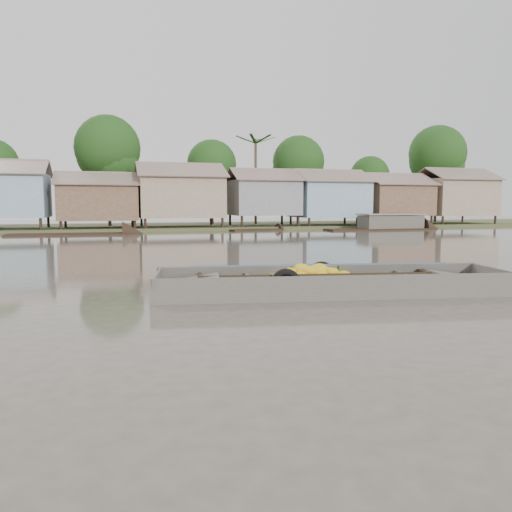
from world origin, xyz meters
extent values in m
plane|color=#4B443A|center=(0.00, 0.00, 0.00)|extent=(120.00, 120.00, 0.00)
cube|color=#384723|center=(0.00, 33.00, 0.00)|extent=(120.00, 12.00, 0.50)
cube|color=#7A98A8|center=(-10.50, 29.50, 2.70)|extent=(6.20, 5.20, 3.20)
cube|color=brown|center=(-10.50, 30.90, 4.75)|extent=(6.60, 3.02, 1.28)
cube|color=brown|center=(-3.80, 29.50, 2.20)|extent=(5.80, 4.60, 2.70)
cube|color=brown|center=(-3.80, 28.26, 4.00)|extent=(6.20, 2.67, 1.14)
cube|color=brown|center=(-3.80, 30.74, 4.00)|extent=(6.20, 2.67, 1.14)
cube|color=gray|center=(2.50, 29.50, 2.65)|extent=(6.50, 5.30, 3.30)
cube|color=brown|center=(2.50, 28.07, 4.75)|extent=(6.90, 3.08, 1.31)
cube|color=brown|center=(2.50, 30.93, 4.75)|extent=(6.90, 3.08, 1.31)
cube|color=slate|center=(9.50, 29.50, 2.60)|extent=(5.40, 4.70, 2.90)
cube|color=brown|center=(9.50, 28.23, 4.50)|extent=(5.80, 2.73, 1.17)
cube|color=brown|center=(9.50, 30.77, 4.50)|extent=(5.80, 2.73, 1.17)
cube|color=#7A98A8|center=(15.50, 29.50, 2.50)|extent=(6.00, 5.00, 3.10)
cube|color=brown|center=(15.50, 28.15, 4.50)|extent=(6.40, 2.90, 1.24)
cube|color=brown|center=(15.50, 30.85, 4.50)|extent=(6.40, 2.90, 1.24)
cube|color=brown|center=(22.00, 29.50, 2.45)|extent=(5.70, 4.90, 2.80)
cube|color=brown|center=(22.00, 28.18, 4.30)|extent=(6.10, 2.85, 1.21)
cube|color=brown|center=(22.00, 30.82, 4.30)|extent=(6.10, 2.85, 1.21)
cube|color=gray|center=(28.50, 29.50, 2.70)|extent=(6.30, 5.10, 3.40)
cube|color=brown|center=(28.50, 28.12, 4.85)|extent=(6.70, 2.96, 1.26)
cube|color=brown|center=(28.50, 30.88, 4.85)|extent=(6.70, 2.96, 1.26)
cylinder|color=#473323|center=(-3.00, 33.00, 3.15)|extent=(0.28, 0.28, 6.30)
sphere|color=#183410|center=(-3.00, 33.00, 6.75)|extent=(5.40, 5.40, 5.40)
cylinder|color=#473323|center=(6.00, 34.00, 2.62)|extent=(0.28, 0.28, 5.25)
sphere|color=#183410|center=(6.00, 34.00, 5.62)|extent=(4.50, 4.50, 4.50)
cylinder|color=#473323|center=(14.00, 33.00, 2.80)|extent=(0.28, 0.28, 5.60)
sphere|color=#183410|center=(14.00, 33.00, 6.00)|extent=(4.80, 4.80, 4.80)
cylinder|color=#473323|center=(22.00, 34.00, 2.27)|extent=(0.28, 0.28, 4.55)
sphere|color=#183410|center=(22.00, 34.00, 4.88)|extent=(3.90, 3.90, 3.90)
cylinder|color=#473323|center=(29.00, 33.00, 3.32)|extent=(0.28, 0.28, 6.65)
sphere|color=#183410|center=(29.00, 33.00, 7.12)|extent=(5.70, 5.70, 5.70)
cylinder|color=#473323|center=(10.00, 33.50, 4.00)|extent=(0.24, 0.24, 8.00)
cube|color=black|center=(1.97, 0.68, -0.08)|extent=(5.79, 2.01, 0.08)
cube|color=black|center=(2.07, 1.29, 0.15)|extent=(5.76, 1.11, 0.54)
cube|color=black|center=(1.87, 0.07, 0.15)|extent=(5.76, 1.11, 0.54)
cube|color=black|center=(4.77, 0.22, 0.15)|extent=(0.27, 1.25, 0.51)
cube|color=black|center=(4.29, 0.30, 0.21)|extent=(1.15, 1.24, 0.20)
cube|color=black|center=(-0.84, 1.15, 0.15)|extent=(0.27, 1.25, 0.51)
cube|color=black|center=(-0.35, 1.07, 0.21)|extent=(1.15, 1.24, 0.20)
cube|color=black|center=(0.63, 0.91, 0.26)|extent=(0.30, 1.21, 0.05)
cube|color=black|center=(3.31, 0.46, 0.26)|extent=(0.30, 1.21, 0.05)
ellipsoid|color=yellow|center=(1.46, 0.83, 0.36)|extent=(0.51, 0.39, 0.29)
ellipsoid|color=yellow|center=(1.02, 0.79, 0.16)|extent=(0.40, 0.31, 0.22)
ellipsoid|color=yellow|center=(1.76, 0.85, 0.34)|extent=(0.45, 0.35, 0.25)
ellipsoid|color=yellow|center=(2.82, 0.76, 0.27)|extent=(0.50, 0.39, 0.28)
ellipsoid|color=yellow|center=(1.05, 0.97, 0.23)|extent=(0.47, 0.36, 0.26)
ellipsoid|color=yellow|center=(1.11, 0.79, 0.25)|extent=(0.51, 0.40, 0.29)
ellipsoid|color=yellow|center=(1.86, 0.96, 0.29)|extent=(0.42, 0.32, 0.23)
ellipsoid|color=yellow|center=(1.27, 0.59, 0.25)|extent=(0.45, 0.35, 0.25)
ellipsoid|color=yellow|center=(1.02, 0.50, 0.14)|extent=(0.41, 0.31, 0.23)
ellipsoid|color=yellow|center=(2.41, 0.44, 0.39)|extent=(0.40, 0.31, 0.22)
ellipsoid|color=yellow|center=(2.33, 0.57, 0.37)|extent=(0.47, 0.36, 0.26)
ellipsoid|color=yellow|center=(1.71, 0.78, 0.45)|extent=(0.49, 0.37, 0.27)
ellipsoid|color=yellow|center=(1.85, 0.54, 0.42)|extent=(0.49, 0.37, 0.27)
ellipsoid|color=yellow|center=(1.56, 0.47, 0.31)|extent=(0.39, 0.30, 0.22)
ellipsoid|color=yellow|center=(1.18, 0.61, 0.24)|extent=(0.51, 0.39, 0.29)
ellipsoid|color=yellow|center=(1.20, 0.51, 0.20)|extent=(0.50, 0.39, 0.28)
ellipsoid|color=yellow|center=(1.74, 0.64, 0.36)|extent=(0.48, 0.37, 0.27)
ellipsoid|color=yellow|center=(2.02, 0.57, 0.36)|extent=(0.46, 0.35, 0.26)
ellipsoid|color=yellow|center=(2.71, 0.41, 0.29)|extent=(0.47, 0.36, 0.26)
ellipsoid|color=yellow|center=(1.83, 0.91, 0.33)|extent=(0.46, 0.35, 0.25)
ellipsoid|color=yellow|center=(2.12, 0.47, 0.32)|extent=(0.45, 0.34, 0.25)
ellipsoid|color=yellow|center=(1.94, 0.82, 0.36)|extent=(0.49, 0.37, 0.27)
ellipsoid|color=yellow|center=(1.73, 1.03, 0.33)|extent=(0.41, 0.31, 0.23)
ellipsoid|color=yellow|center=(2.28, 0.99, 0.25)|extent=(0.44, 0.34, 0.25)
ellipsoid|color=yellow|center=(2.01, 0.33, 0.21)|extent=(0.41, 0.32, 0.23)
ellipsoid|color=yellow|center=(1.24, 0.50, 0.19)|extent=(0.50, 0.38, 0.28)
ellipsoid|color=yellow|center=(2.01, 0.77, 0.43)|extent=(0.39, 0.30, 0.22)
ellipsoid|color=yellow|center=(2.12, 0.62, 0.45)|extent=(0.52, 0.40, 0.29)
ellipsoid|color=yellow|center=(2.33, 1.01, 0.24)|extent=(0.43, 0.33, 0.24)
cylinder|color=#3F6626|center=(1.46, 0.77, 0.45)|extent=(0.04, 0.04, 0.19)
cylinder|color=#3F6626|center=(2.17, 0.65, 0.45)|extent=(0.04, 0.04, 0.19)
cylinder|color=#3F6626|center=(2.68, 0.56, 0.45)|extent=(0.04, 0.04, 0.19)
torus|color=black|center=(2.49, 1.31, 0.17)|extent=(0.81, 0.31, 0.80)
torus|color=black|center=(1.04, 0.13, 0.17)|extent=(0.83, 0.32, 0.81)
cube|color=#47423C|center=(2.09, -0.21, -0.08)|extent=(8.37, 3.12, 0.08)
cube|color=#47423C|center=(2.26, 0.78, 0.21)|extent=(8.28, 1.58, 0.67)
cube|color=#47423C|center=(1.92, -1.20, 0.21)|extent=(8.28, 1.58, 0.67)
cube|color=#47423C|center=(6.13, -0.90, 0.21)|extent=(0.40, 2.02, 0.63)
cube|color=#47423C|center=(5.43, -0.78, 0.29)|extent=(1.70, 1.98, 0.26)
cube|color=#47423C|center=(-1.95, 0.48, 0.21)|extent=(0.40, 2.02, 0.63)
cube|color=#47423C|center=(-1.24, 0.36, 0.29)|extent=(1.70, 1.98, 0.26)
cube|color=#47423C|center=(0.16, 0.12, 0.35)|extent=(0.43, 1.95, 0.05)
cube|color=#47423C|center=(4.02, -0.54, 0.35)|extent=(0.43, 1.95, 0.05)
cube|color=#665E54|center=(2.09, -0.21, -0.03)|extent=(6.41, 2.63, 0.02)
cube|color=#0E458E|center=(2.27, 0.84, 0.47)|extent=(6.69, 1.24, 0.17)
torus|color=olive|center=(4.70, -1.00, 0.00)|extent=(0.47, 0.47, 0.07)
torus|color=olive|center=(4.70, -1.00, 0.05)|extent=(0.38, 0.38, 0.07)
cube|color=black|center=(8.06, 26.63, -0.05)|extent=(4.46, 1.96, 0.35)
cube|color=black|center=(17.72, 24.71, -0.05)|extent=(8.80, 2.00, 0.35)
cube|color=black|center=(-5.72, 24.63, -0.05)|extent=(7.81, 2.08, 0.35)
cube|color=black|center=(19.00, 25.00, 0.55)|extent=(5.00, 2.00, 1.20)
camera|label=1|loc=(-2.94, -11.00, 2.11)|focal=35.00mm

